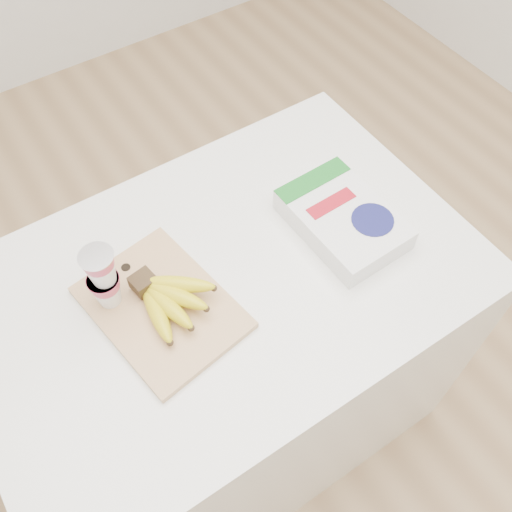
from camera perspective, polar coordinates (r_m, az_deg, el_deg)
The scene contains 6 objects.
room at distance 0.83m, azimuth -5.09°, elevation 18.13°, with size 4.00×4.00×4.00m.
table at distance 1.58m, azimuth -2.57°, elevation -10.15°, with size 1.09×0.73×0.82m, color white.
cutting_board at distance 1.19m, azimuth -9.42°, elevation -5.08°, with size 0.24×0.33×0.02m, color tan.
bananas at distance 1.16m, azimuth -8.83°, elevation -4.19°, with size 0.16×0.18×0.06m.
yogurt_stack at distance 1.14m, azimuth -15.06°, elevation -2.08°, with size 0.07×0.07×0.16m.
cereal_box at distance 1.29m, azimuth 8.66°, elevation 3.64°, with size 0.19×0.28×0.06m.
Camera 1 is at (-0.30, -0.59, 1.85)m, focal length 40.00 mm.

